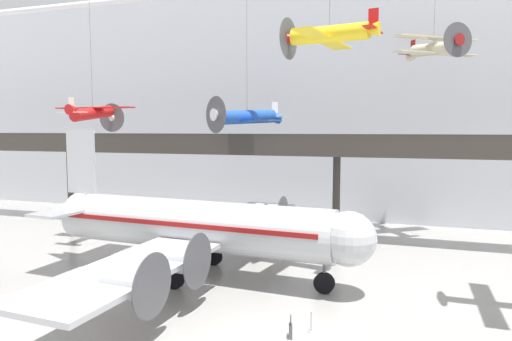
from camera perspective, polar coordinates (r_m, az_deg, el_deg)
The scene contains 9 objects.
hangar_back_wall at distance 52.40m, azimuth 11.64°, elevation 8.34°, with size 140.00×3.00×26.26m.
mezzanine_walkway at distance 42.02m, azimuth 9.90°, elevation 2.28°, with size 110.00×3.20×9.73m.
airliner_silver_main at distance 32.00m, azimuth -8.18°, elevation -6.81°, with size 25.65×29.22×10.11m.
suspended_plane_yellow_lowwing at distance 31.52m, azimuth 9.15°, elevation 16.43°, with size 6.60×8.01×7.10m.
suspended_plane_red_highwing at distance 42.23m, azimuth -19.73°, elevation 6.84°, with size 7.39×6.05×11.89m.
suspended_plane_blue_trainer at distance 42.39m, azimuth -1.12°, elevation 6.68°, with size 8.36×7.69×11.98m.
suspended_plane_cream_biplane at distance 45.25m, azimuth 21.32°, elevation 14.01°, with size 7.35×6.81×5.87m.
stanchion_barrier at distance 24.33m, azimuth 6.91°, elevation -18.69°, with size 0.36×0.36×1.08m.
info_sign_pedestal at distance 23.56m, azimuth 4.35°, elevation -19.16°, with size 0.26×0.76×1.24m.
Camera 1 is at (6.00, -18.00, 10.17)m, focal length 32.00 mm.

